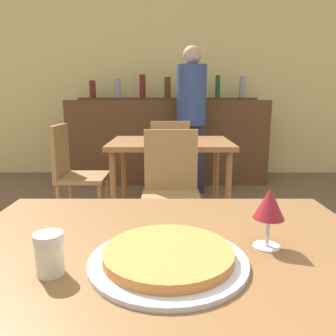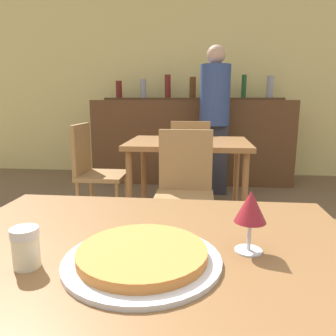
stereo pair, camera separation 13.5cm
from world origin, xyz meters
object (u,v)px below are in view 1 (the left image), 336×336
Objects in this scene: chair_far_side_left at (74,169)px; person_standing at (192,116)px; chair_far_side_front at (172,185)px; pizza_tray at (169,257)px; cheese_shaker at (50,253)px; wine_glass at (270,205)px; chair_far_side_back at (171,158)px.

person_standing is at bearing -44.73° from chair_far_side_left.
chair_far_side_front is 1.00× the size of chair_far_side_left.
chair_far_side_left is 2.39× the size of pizza_tray.
chair_far_side_front is 0.53× the size of person_standing.
chair_far_side_left reaches higher than cheese_shaker.
chair_far_side_left is 2.25m from wine_glass.
chair_far_side_front and chair_far_side_back have the same top height.
chair_far_side_back is at bearing -56.89° from chair_far_side_left.
wine_glass is (0.24, -1.41, 0.32)m from chair_far_side_front.
cheese_shaker is at bearing -99.46° from person_standing.
chair_far_side_front is 1.51m from pizza_tray.
pizza_tray is (0.81, -2.03, 0.22)m from chair_far_side_left.
chair_far_side_front is at bearing 90.00° from chair_far_side_back.
chair_far_side_back and chair_far_side_left have the same top height.
pizza_tray is (-0.02, -1.49, 0.22)m from chair_far_side_front.
chair_far_side_left reaches higher than wine_glass.
cheese_shaker is (0.55, -2.08, 0.26)m from chair_far_side_left.
chair_far_side_left is at bearing 33.11° from chair_far_side_back.
person_standing is (0.53, 3.17, 0.14)m from cheese_shaker.
person_standing is at bearing 80.54° from cheese_shaker.
person_standing reaches higher than pizza_tray.
chair_far_side_front is at bearing 89.23° from pizza_tray.
wine_glass is at bearing -151.24° from chair_far_side_left.
cheese_shaker is 0.06× the size of person_standing.
wine_glass is at bearing 14.50° from cheese_shaker.
pizza_tray is at bearing -94.92° from person_standing.
chair_far_side_left is (-0.83, 0.54, 0.00)m from chair_far_side_front.
cheese_shaker is (-0.28, -1.54, 0.26)m from chair_far_side_front.
person_standing is at bearing 81.34° from chair_far_side_front.
chair_far_side_left is 2.20m from pizza_tray.
chair_far_side_back is 0.99m from chair_far_side_left.
person_standing is 3.04m from wine_glass.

